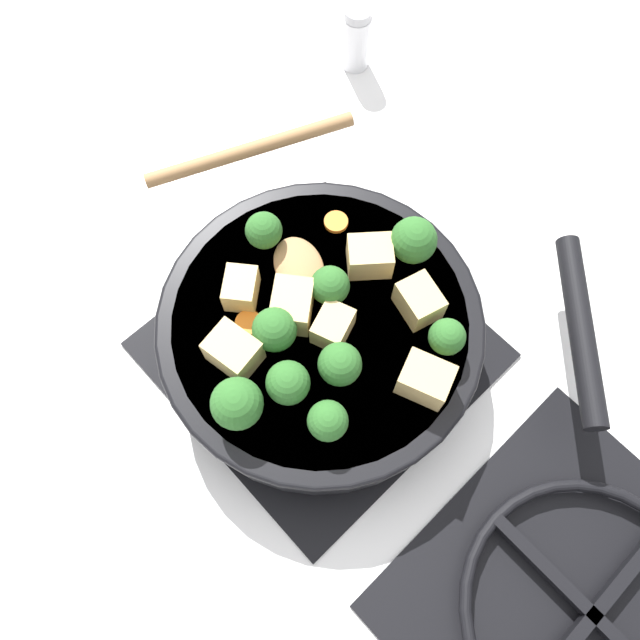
% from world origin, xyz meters
% --- Properties ---
extents(ground_plane, '(2.40, 2.40, 0.00)m').
position_xyz_m(ground_plane, '(0.00, 0.00, 0.00)').
color(ground_plane, white).
extents(front_burner_grate, '(0.31, 0.31, 0.03)m').
position_xyz_m(front_burner_grate, '(0.00, 0.00, 0.01)').
color(front_burner_grate, black).
rests_on(front_burner_grate, ground_plane).
extents(rear_burner_grate, '(0.31, 0.31, 0.03)m').
position_xyz_m(rear_burner_grate, '(0.00, 0.36, 0.01)').
color(rear_burner_grate, black).
rests_on(rear_burner_grate, ground_plane).
extents(skillet_pan, '(0.42, 0.42, 0.06)m').
position_xyz_m(skillet_pan, '(-0.00, 0.00, 0.06)').
color(skillet_pan, black).
rests_on(skillet_pan, front_burner_grate).
extents(wooden_spoon, '(0.22, 0.23, 0.02)m').
position_xyz_m(wooden_spoon, '(-0.06, -0.13, 0.09)').
color(wooden_spoon, '#A87A4C').
rests_on(wooden_spoon, skillet_pan).
extents(tofu_cube_center_large, '(0.05, 0.05, 0.03)m').
position_xyz_m(tofu_cube_center_large, '(0.04, -0.07, 0.10)').
color(tofu_cube_center_large, '#DBB770').
rests_on(tofu_cube_center_large, skillet_pan).
extents(tofu_cube_near_handle, '(0.06, 0.05, 0.03)m').
position_xyz_m(tofu_cube_near_handle, '(-0.08, -0.01, 0.10)').
color(tofu_cube_near_handle, '#DBB770').
rests_on(tofu_cube_near_handle, skillet_pan).
extents(tofu_cube_east_chunk, '(0.06, 0.06, 0.04)m').
position_xyz_m(tofu_cube_east_chunk, '(0.01, -0.02, 0.10)').
color(tofu_cube_east_chunk, '#DBB770').
rests_on(tofu_cube_east_chunk, skillet_pan).
extents(tofu_cube_west_chunk, '(0.04, 0.05, 0.03)m').
position_xyz_m(tofu_cube_west_chunk, '(-0.08, 0.06, 0.10)').
color(tofu_cube_west_chunk, '#DBB770').
rests_on(tofu_cube_west_chunk, skillet_pan).
extents(tofu_cube_back_piece, '(0.05, 0.05, 0.04)m').
position_xyz_m(tofu_cube_back_piece, '(-0.02, 0.11, 0.10)').
color(tofu_cube_back_piece, '#DBB770').
rests_on(tofu_cube_back_piece, skillet_pan).
extents(tofu_cube_front_piece, '(0.05, 0.04, 0.03)m').
position_xyz_m(tofu_cube_front_piece, '(0.00, 0.02, 0.10)').
color(tofu_cube_front_piece, '#DBB770').
rests_on(tofu_cube_front_piece, skillet_pan).
extents(tofu_cube_mid_small, '(0.04, 0.05, 0.04)m').
position_xyz_m(tofu_cube_mid_small, '(0.08, -0.03, 0.10)').
color(tofu_cube_mid_small, '#DBB770').
rests_on(tofu_cube_mid_small, skillet_pan).
extents(broccoli_floret_near_spoon, '(0.03, 0.03, 0.04)m').
position_xyz_m(broccoli_floret_near_spoon, '(-0.07, 0.10, 0.11)').
color(broccoli_floret_near_spoon, '#709956').
rests_on(broccoli_floret_near_spoon, skillet_pan).
extents(broccoli_floret_center_top, '(0.04, 0.04, 0.05)m').
position_xyz_m(broccoli_floret_center_top, '(-0.02, -0.01, 0.11)').
color(broccoli_floret_center_top, '#709956').
rests_on(broccoli_floret_center_top, skillet_pan).
extents(broccoli_floret_east_rim, '(0.05, 0.05, 0.05)m').
position_xyz_m(broccoli_floret_east_rim, '(0.12, 0.02, 0.12)').
color(broccoli_floret_east_rim, '#709956').
rests_on(broccoli_floret_east_rim, skillet_pan).
extents(broccoli_floret_west_rim, '(0.04, 0.04, 0.05)m').
position_xyz_m(broccoli_floret_west_rim, '(0.04, -0.01, 0.11)').
color(broccoli_floret_west_rim, '#709956').
rests_on(broccoli_floret_west_rim, skillet_pan).
extents(broccoli_floret_north_edge, '(0.04, 0.04, 0.05)m').
position_xyz_m(broccoli_floret_north_edge, '(0.02, 0.05, 0.11)').
color(broccoli_floret_north_edge, '#709956').
rests_on(broccoli_floret_north_edge, skillet_pan).
extents(broccoli_floret_south_cluster, '(0.05, 0.05, 0.05)m').
position_xyz_m(broccoli_floret_south_cluster, '(-0.12, 0.01, 0.12)').
color(broccoli_floret_south_cluster, '#709956').
rests_on(broccoli_floret_south_cluster, skillet_pan).
extents(broccoli_floret_mid_floret, '(0.04, 0.04, 0.04)m').
position_xyz_m(broccoli_floret_mid_floret, '(0.07, 0.08, 0.11)').
color(broccoli_floret_mid_floret, '#709956').
rests_on(broccoli_floret_mid_floret, skillet_pan).
extents(broccoli_floret_small_inner, '(0.04, 0.04, 0.05)m').
position_xyz_m(broccoli_floret_small_inner, '(0.07, 0.03, 0.11)').
color(broccoli_floret_small_inner, '#709956').
rests_on(broccoli_floret_small_inner, skillet_pan).
extents(broccoli_floret_tall_stem, '(0.04, 0.04, 0.04)m').
position_xyz_m(broccoli_floret_tall_stem, '(-0.02, -0.10, 0.11)').
color(broccoli_floret_tall_stem, '#709956').
rests_on(broccoli_floret_tall_stem, skillet_pan).
extents(carrot_slice_orange_thin, '(0.03, 0.03, 0.01)m').
position_xyz_m(carrot_slice_orange_thin, '(0.05, -0.04, 0.09)').
color(carrot_slice_orange_thin, orange).
rests_on(carrot_slice_orange_thin, skillet_pan).
extents(carrot_slice_near_center, '(0.02, 0.02, 0.01)m').
position_xyz_m(carrot_slice_near_center, '(-0.09, -0.07, 0.09)').
color(carrot_slice_near_center, orange).
rests_on(carrot_slice_near_center, skillet_pan).
extents(salt_shaker, '(0.04, 0.04, 0.09)m').
position_xyz_m(salt_shaker, '(-0.32, -0.27, 0.04)').
color(salt_shaker, white).
rests_on(salt_shaker, ground_plane).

